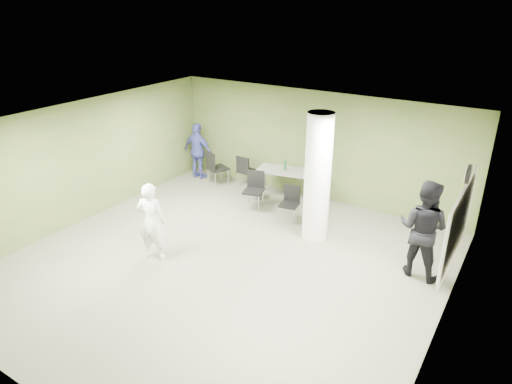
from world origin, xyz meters
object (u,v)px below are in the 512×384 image
Objects in this scene: chair_back_left at (215,166)px; man_blue at (198,151)px; woman_white at (152,221)px; man_black at (423,229)px; folding_table at (288,172)px.

chair_back_left is 0.80m from man_blue.
chair_back_left is 0.61× the size of woman_white.
chair_back_left is 3.96m from woman_white.
chair_back_left is at bearing 164.56° from man_blue.
woman_white is 4.43m from man_blue.
man_blue is at bearing -6.76° from man_black.
woman_white is at bearing -113.51° from folding_table.
folding_table is 1.72× the size of chair_back_left.
man_black is at bearing -173.25° from woman_white.
folding_table is at bearing -177.65° from man_blue.
folding_table reaches higher than chair_back_left.
chair_back_left is at bearing -6.65° from man_black.
woman_white is at bearing 133.31° from chair_back_left.
man_black is (5.96, -1.48, 0.38)m from chair_back_left.
woman_white is (1.28, -3.74, 0.23)m from chair_back_left.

